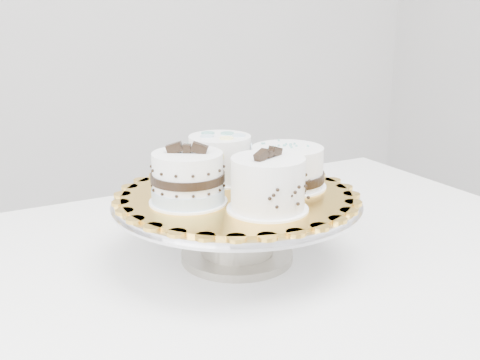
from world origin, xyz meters
name	(u,v)px	position (x,y,z in m)	size (l,w,h in m)	color
table	(236,304)	(0.08, 0.09, 0.67)	(1.19, 0.83, 0.75)	white
cake_stand	(237,217)	(0.07, 0.07, 0.82)	(0.37, 0.37, 0.10)	gray
cake_board	(237,195)	(0.07, 0.07, 0.85)	(0.34, 0.34, 0.01)	gold
cake_swirl	(268,185)	(0.08, -0.01, 0.89)	(0.13, 0.13, 0.09)	white
cake_banded	(188,180)	(-0.01, 0.07, 0.89)	(0.14, 0.14, 0.09)	white
cake_dots	(220,158)	(0.08, 0.15, 0.89)	(0.12, 0.12, 0.07)	white
cake_ribbon	(288,168)	(0.16, 0.07, 0.88)	(0.14, 0.14, 0.07)	white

